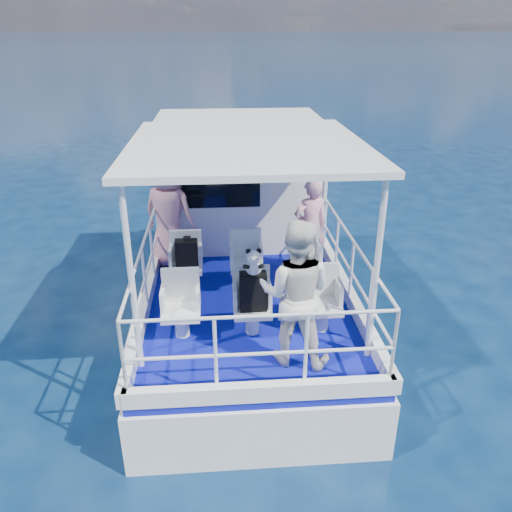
{
  "coord_description": "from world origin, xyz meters",
  "views": [
    {
      "loc": [
        -0.38,
        -6.58,
        4.49
      ],
      "look_at": [
        0.1,
        -0.4,
        1.66
      ],
      "focal_mm": 35.0,
      "sensor_mm": 36.0,
      "label": 1
    }
  ],
  "objects_px": {
    "passenger_stbd_aft": "(296,293)",
    "backpack_center": "(253,291)",
    "passenger_port_fwd": "(169,214)",
    "panda": "(254,262)"
  },
  "relations": [
    {
      "from": "backpack_center",
      "to": "panda",
      "type": "height_order",
      "value": "panda"
    },
    {
      "from": "passenger_port_fwd",
      "to": "passenger_stbd_aft",
      "type": "xyz_separation_m",
      "value": [
        1.63,
        -2.75,
        -0.01
      ]
    },
    {
      "from": "passenger_port_fwd",
      "to": "panda",
      "type": "xyz_separation_m",
      "value": [
        1.2,
        -2.22,
        0.15
      ]
    },
    {
      "from": "passenger_port_fwd",
      "to": "backpack_center",
      "type": "relative_size",
      "value": 3.61
    },
    {
      "from": "passenger_port_fwd",
      "to": "backpack_center",
      "type": "bearing_deg",
      "value": 142.97
    },
    {
      "from": "passenger_stbd_aft",
      "to": "backpack_center",
      "type": "bearing_deg",
      "value": -33.54
    },
    {
      "from": "passenger_stbd_aft",
      "to": "backpack_center",
      "type": "xyz_separation_m",
      "value": [
        -0.44,
        0.55,
        -0.25
      ]
    },
    {
      "from": "backpack_center",
      "to": "panda",
      "type": "xyz_separation_m",
      "value": [
        0.01,
        -0.02,
        0.42
      ]
    },
    {
      "from": "passenger_stbd_aft",
      "to": "backpack_center",
      "type": "height_order",
      "value": "passenger_stbd_aft"
    },
    {
      "from": "passenger_stbd_aft",
      "to": "backpack_center",
      "type": "relative_size",
      "value": 3.55
    }
  ]
}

